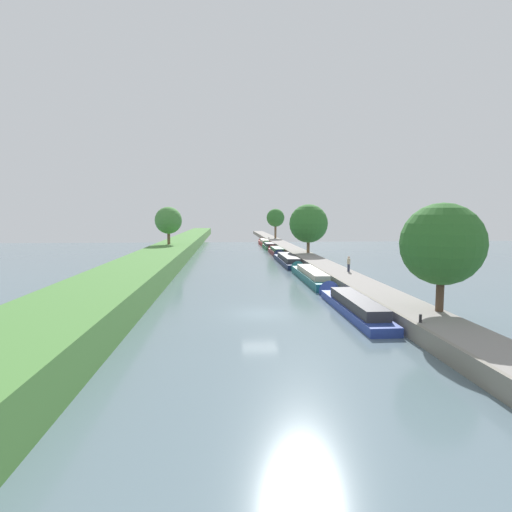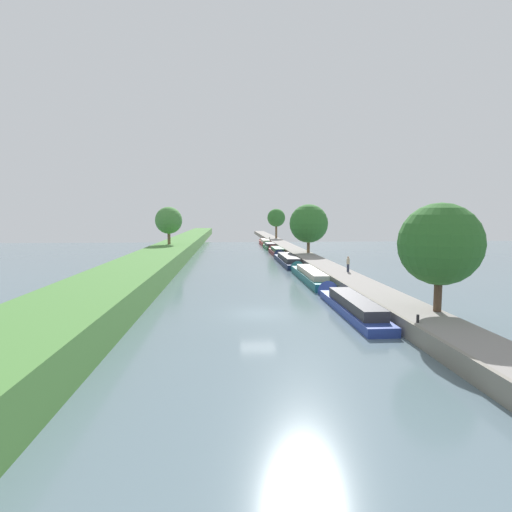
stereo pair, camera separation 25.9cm
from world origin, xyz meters
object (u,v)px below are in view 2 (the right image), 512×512
(narrowboat_green, at_px, (269,246))
(narrowboat_red, at_px, (265,242))
(narrowboat_blue, at_px, (349,304))
(person_walking, at_px, (348,264))
(narrowboat_teal, at_px, (309,275))
(mooring_bollard_near, at_px, (418,319))
(narrowboat_maroon, at_px, (276,251))
(mooring_bollard_far, at_px, (270,238))
(narrowboat_navy, at_px, (286,259))

(narrowboat_green, relative_size, narrowboat_red, 0.80)
(narrowboat_blue, height_order, person_walking, person_walking)
(narrowboat_blue, distance_m, person_walking, 14.49)
(narrowboat_teal, xyz_separation_m, mooring_bollard_near, (1.87, -21.95, 0.67))
(narrowboat_maroon, xyz_separation_m, person_walking, (3.98, -31.79, 1.36))
(narrowboat_green, bearing_deg, mooring_bollard_far, 83.93)
(narrowboat_navy, bearing_deg, narrowboat_green, 89.62)
(narrowboat_maroon, xyz_separation_m, mooring_bollard_near, (1.81, -52.84, 0.71))
(narrowboat_red, xyz_separation_m, mooring_bollard_near, (1.84, -77.05, 0.67))
(mooring_bollard_near, bearing_deg, narrowboat_blue, 103.87)
(narrowboat_teal, xyz_separation_m, mooring_bollard_far, (1.87, 61.28, 0.67))
(narrowboat_blue, distance_m, narrowboat_green, 58.64)
(narrowboat_maroon, bearing_deg, narrowboat_blue, -89.95)
(mooring_bollard_near, bearing_deg, narrowboat_green, 91.61)
(narrowboat_green, xyz_separation_m, mooring_bollard_near, (1.85, -65.81, 0.73))
(narrowboat_navy, bearing_deg, narrowboat_teal, -89.43)
(narrowboat_navy, distance_m, narrowboat_green, 27.62)
(narrowboat_blue, height_order, narrowboat_green, narrowboat_green)
(narrowboat_navy, distance_m, mooring_bollard_far, 45.09)
(narrowboat_maroon, xyz_separation_m, narrowboat_green, (-0.04, 12.97, -0.03))
(narrowboat_teal, relative_size, narrowboat_maroon, 1.23)
(narrowboat_green, relative_size, person_walking, 6.27)
(narrowboat_blue, height_order, mooring_bollard_far, mooring_bollard_far)
(narrowboat_navy, distance_m, narrowboat_red, 38.86)
(mooring_bollard_far, bearing_deg, narrowboat_maroon, -93.41)
(narrowboat_green, relative_size, mooring_bollard_far, 23.13)
(person_walking, bearing_deg, mooring_bollard_near, -95.90)
(narrowboat_navy, distance_m, narrowboat_maroon, 14.65)
(narrowboat_navy, bearing_deg, mooring_bollard_far, 87.41)
(narrowboat_maroon, xyz_separation_m, narrowboat_red, (-0.03, 24.21, 0.03))
(narrowboat_teal, bearing_deg, narrowboat_red, 89.97)
(narrowboat_blue, relative_size, narrowboat_navy, 0.81)
(narrowboat_blue, distance_m, mooring_bollard_near, 7.42)
(narrowboat_green, height_order, narrowboat_red, narrowboat_red)
(narrowboat_green, height_order, person_walking, person_walking)
(narrowboat_red, relative_size, mooring_bollard_far, 28.90)
(narrowboat_navy, xyz_separation_m, narrowboat_red, (0.19, 38.86, 0.02))
(narrowboat_blue, bearing_deg, narrowboat_green, 90.08)
(narrowboat_blue, xyz_separation_m, mooring_bollard_far, (1.77, 76.06, 0.71))
(narrowboat_red, relative_size, mooring_bollard_near, 28.90)
(narrowboat_maroon, bearing_deg, mooring_bollard_near, -88.04)
(narrowboat_green, distance_m, person_walking, 44.96)
(person_walking, bearing_deg, narrowboat_teal, 167.44)
(narrowboat_teal, bearing_deg, narrowboat_navy, 90.57)
(narrowboat_green, bearing_deg, person_walking, -84.86)
(narrowboat_blue, relative_size, narrowboat_maroon, 1.10)
(person_walking, bearing_deg, narrowboat_maroon, 97.14)
(mooring_bollard_near, distance_m, mooring_bollard_far, 83.23)
(person_walking, bearing_deg, narrowboat_red, 94.10)
(person_walking, bearing_deg, mooring_bollard_far, 92.00)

